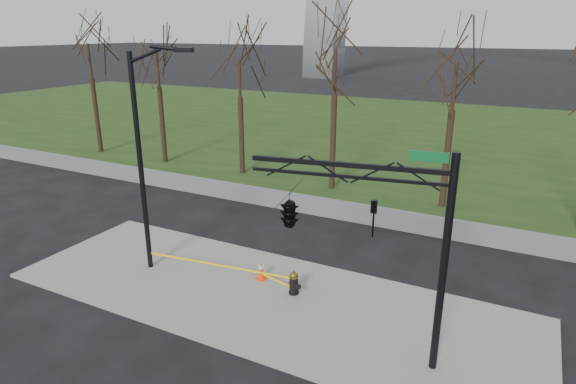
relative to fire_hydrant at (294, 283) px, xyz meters
The scene contains 10 objects.
ground 1.20m from the fire_hydrant, 147.06° to the right, with size 500.00×500.00×0.00m, color black.
sidewalk 1.18m from the fire_hydrant, 147.06° to the right, with size 18.00×6.00×0.10m, color gray.
grass_strip 29.43m from the fire_hydrant, 91.78° to the left, with size 120.00×40.00×0.06m, color #1B3513.
guardrail 7.46m from the fire_hydrant, 97.03° to the left, with size 60.00×0.30×0.90m, color #59595B.
tree_row 12.47m from the fire_hydrant, 106.37° to the left, with size 41.13×4.00×8.52m.
fire_hydrant is the anchor object (origin of this frame).
traffic_cone 1.56m from the fire_hydrant, 165.87° to the left, with size 0.42×0.42×0.67m.
street_light 6.98m from the fire_hydrant, behind, with size 2.37×0.66×8.21m.
traffic_signal_mast 4.66m from the fire_hydrant, 51.44° to the right, with size 5.03×2.54×6.00m.
caution_tape 2.45m from the fire_hydrant, behind, with size 5.74×1.10×0.44m.
Camera 1 is at (7.40, -12.47, 8.68)m, focal length 30.22 mm.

